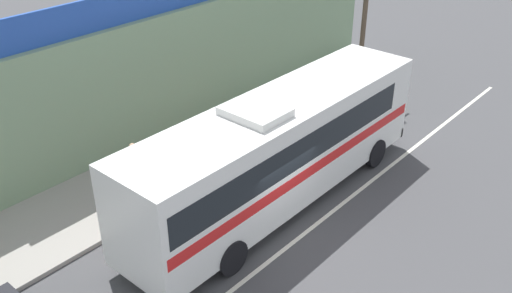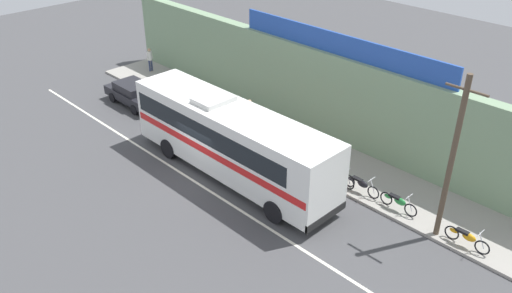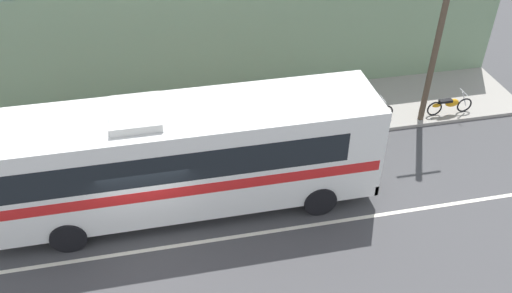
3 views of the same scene
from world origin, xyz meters
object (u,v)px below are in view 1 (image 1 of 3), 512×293
Objects in this scene: intercity_bus at (278,146)px; utility_pole at (365,11)px; motorcycle_blue at (329,91)px; motorcycle_red at (289,116)px; motorcycle_green at (303,106)px; pedestrian_far_left at (134,163)px; motorcycle_purple at (370,72)px.

utility_pole reaches higher than intercity_bus.
utility_pole is 3.81× the size of motorcycle_blue.
intercity_bus reaches higher than motorcycle_red.
intercity_bus is at bearing -163.15° from utility_pole.
motorcycle_blue is at bearing 4.00° from motorcycle_red.
intercity_bus is at bearing -146.00° from motorcycle_red.
motorcycle_blue is at bearing 22.83° from intercity_bus.
pedestrian_far_left is (-8.12, 0.76, 0.60)m from motorcycle_green.
intercity_bus is 8.16m from motorcycle_blue.
motorcycle_red is at bearing -176.00° from motorcycle_blue.
pedestrian_far_left is at bearing 176.25° from motorcycle_purple.
pedestrian_far_left is at bearing 175.34° from utility_pole.
motorcycle_blue is at bearing 0.89° from motorcycle_green.
motorcycle_red is 7.06m from pedestrian_far_left.
utility_pole reaches higher than motorcycle_blue.
motorcycle_purple is 1.08× the size of pedestrian_far_left.
utility_pole is at bearing -7.35° from motorcycle_blue.
motorcycle_purple is 3.21m from motorcycle_blue.
utility_pole is 6.04m from motorcycle_red.
intercity_bus is 6.44m from motorcycle_green.
motorcycle_purple is 1.02× the size of motorcycle_blue.
utility_pole is 3.83× the size of motorcycle_red.
intercity_bus reaches higher than motorcycle_green.
utility_pole is 3.42m from motorcycle_purple.
motorcycle_red is 1.05× the size of pedestrian_far_left.
motorcycle_red is 0.94× the size of motorcycle_green.
motorcycle_purple is at bearing 5.55° from utility_pole.
motorcycle_blue is (1.94, 0.03, 0.00)m from motorcycle_green.
motorcycle_purple is (1.19, 0.12, -3.21)m from utility_pole.
intercity_bus is 4.76m from pedestrian_far_left.
utility_pole reaches higher than motorcycle_purple.
motorcycle_green is 8.18m from pedestrian_far_left.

